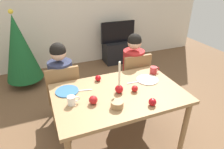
{
  "coord_description": "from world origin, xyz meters",
  "views": [
    {
      "loc": [
        -0.73,
        -1.62,
        1.92
      ],
      "look_at": [
        0.0,
        0.2,
        0.87
      ],
      "focal_mm": 31.38,
      "sensor_mm": 36.0,
      "label": 1
    }
  ],
  "objects_px": {
    "person_left_child": "(63,87)",
    "apple_by_left_plate": "(135,89)",
    "tv_stand": "(118,52)",
    "tv": "(118,32)",
    "apple_far_edge": "(93,100)",
    "person_right_child": "(133,73)",
    "mug_left": "(72,100)",
    "dining_table": "(119,99)",
    "bowl_walnuts": "(117,104)",
    "mug_right": "(154,70)",
    "chair_left": "(64,92)",
    "apple_by_right_mug": "(152,102)",
    "christmas_tree": "(19,48)",
    "candle_centerpiece": "(119,87)",
    "apple_near_candle": "(98,78)",
    "plate_right": "(147,80)",
    "plate_left": "(67,91)",
    "chair_right": "(134,78)"
  },
  "relations": [
    {
      "from": "chair_right",
      "to": "dining_table",
      "type": "bearing_deg",
      "value": -129.78
    },
    {
      "from": "person_left_child",
      "to": "mug_right",
      "type": "height_order",
      "value": "person_left_child"
    },
    {
      "from": "christmas_tree",
      "to": "mug_left",
      "type": "height_order",
      "value": "christmas_tree"
    },
    {
      "from": "dining_table",
      "to": "candle_centerpiece",
      "type": "relative_size",
      "value": 3.83
    },
    {
      "from": "mug_left",
      "to": "apple_by_right_mug",
      "type": "distance_m",
      "value": 0.79
    },
    {
      "from": "plate_left",
      "to": "mug_left",
      "type": "bearing_deg",
      "value": -88.72
    },
    {
      "from": "person_left_child",
      "to": "tv",
      "type": "xyz_separation_m",
      "value": [
        1.5,
        1.66,
        0.14
      ]
    },
    {
      "from": "tv_stand",
      "to": "apple_near_candle",
      "type": "relative_size",
      "value": 9.04
    },
    {
      "from": "christmas_tree",
      "to": "apple_far_edge",
      "type": "height_order",
      "value": "christmas_tree"
    },
    {
      "from": "dining_table",
      "to": "bowl_walnuts",
      "type": "bearing_deg",
      "value": -117.16
    },
    {
      "from": "person_left_child",
      "to": "apple_by_left_plate",
      "type": "xyz_separation_m",
      "value": [
        0.69,
        -0.69,
        0.22
      ]
    },
    {
      "from": "apple_by_right_mug",
      "to": "bowl_walnuts",
      "type": "bearing_deg",
      "value": 163.54
    },
    {
      "from": "mug_right",
      "to": "plate_left",
      "type": "bearing_deg",
      "value": -178.97
    },
    {
      "from": "christmas_tree",
      "to": "mug_right",
      "type": "bearing_deg",
      "value": -46.46
    },
    {
      "from": "tv",
      "to": "mug_right",
      "type": "bearing_deg",
      "value": -100.75
    },
    {
      "from": "plate_right",
      "to": "chair_right",
      "type": "bearing_deg",
      "value": 80.63
    },
    {
      "from": "person_left_child",
      "to": "tv_stand",
      "type": "relative_size",
      "value": 1.83
    },
    {
      "from": "person_left_child",
      "to": "apple_far_edge",
      "type": "relative_size",
      "value": 13.46
    },
    {
      "from": "tv_stand",
      "to": "apple_by_left_plate",
      "type": "distance_m",
      "value": 2.54
    },
    {
      "from": "tv_stand",
      "to": "plate_left",
      "type": "relative_size",
      "value": 2.56
    },
    {
      "from": "person_right_child",
      "to": "mug_right",
      "type": "bearing_deg",
      "value": -78.18
    },
    {
      "from": "chair_left",
      "to": "christmas_tree",
      "type": "height_order",
      "value": "christmas_tree"
    },
    {
      "from": "tv",
      "to": "apple_far_edge",
      "type": "height_order",
      "value": "tv"
    },
    {
      "from": "dining_table",
      "to": "apple_near_candle",
      "type": "distance_m",
      "value": 0.37
    },
    {
      "from": "tv_stand",
      "to": "tv",
      "type": "height_order",
      "value": "tv"
    },
    {
      "from": "plate_left",
      "to": "plate_right",
      "type": "height_order",
      "value": "same"
    },
    {
      "from": "person_right_child",
      "to": "plate_left",
      "type": "bearing_deg",
      "value": -157.85
    },
    {
      "from": "chair_left",
      "to": "apple_far_edge",
      "type": "bearing_deg",
      "value": -73.75
    },
    {
      "from": "chair_left",
      "to": "person_left_child",
      "type": "height_order",
      "value": "person_left_child"
    },
    {
      "from": "chair_right",
      "to": "tv_stand",
      "type": "relative_size",
      "value": 1.41
    },
    {
      "from": "chair_right",
      "to": "person_left_child",
      "type": "relative_size",
      "value": 0.77
    },
    {
      "from": "tv",
      "to": "plate_right",
      "type": "height_order",
      "value": "tv"
    },
    {
      "from": "tv",
      "to": "apple_by_left_plate",
      "type": "xyz_separation_m",
      "value": [
        -0.81,
        -2.35,
        0.08
      ]
    },
    {
      "from": "chair_right",
      "to": "person_left_child",
      "type": "xyz_separation_m",
      "value": [
        -1.02,
        0.03,
        0.06
      ]
    },
    {
      "from": "person_right_child",
      "to": "mug_left",
      "type": "height_order",
      "value": "person_right_child"
    },
    {
      "from": "dining_table",
      "to": "person_left_child",
      "type": "relative_size",
      "value": 1.19
    },
    {
      "from": "candle_centerpiece",
      "to": "mug_left",
      "type": "distance_m",
      "value": 0.51
    },
    {
      "from": "plate_right",
      "to": "mug_left",
      "type": "height_order",
      "value": "mug_left"
    },
    {
      "from": "tv",
      "to": "plate_left",
      "type": "bearing_deg",
      "value": -125.78
    },
    {
      "from": "dining_table",
      "to": "christmas_tree",
      "type": "distance_m",
      "value": 2.21
    },
    {
      "from": "candle_centerpiece",
      "to": "tv_stand",
      "type": "bearing_deg",
      "value": 66.88
    },
    {
      "from": "apple_by_left_plate",
      "to": "apple_far_edge",
      "type": "distance_m",
      "value": 0.48
    },
    {
      "from": "person_right_child",
      "to": "apple_near_candle",
      "type": "height_order",
      "value": "person_right_child"
    },
    {
      "from": "chair_left",
      "to": "candle_centerpiece",
      "type": "xyz_separation_m",
      "value": [
        0.51,
        -0.61,
        0.31
      ]
    },
    {
      "from": "tv",
      "to": "tv_stand",
      "type": "bearing_deg",
      "value": -90.0
    },
    {
      "from": "tv_stand",
      "to": "person_left_child",
      "type": "bearing_deg",
      "value": -132.05
    },
    {
      "from": "christmas_tree",
      "to": "plate_right",
      "type": "relative_size",
      "value": 5.36
    },
    {
      "from": "chair_right",
      "to": "apple_near_candle",
      "type": "bearing_deg",
      "value": -155.88
    },
    {
      "from": "apple_by_right_mug",
      "to": "tv_stand",
      "type": "bearing_deg",
      "value": 73.73
    },
    {
      "from": "mug_left",
      "to": "christmas_tree",
      "type": "bearing_deg",
      "value": 104.85
    }
  ]
}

